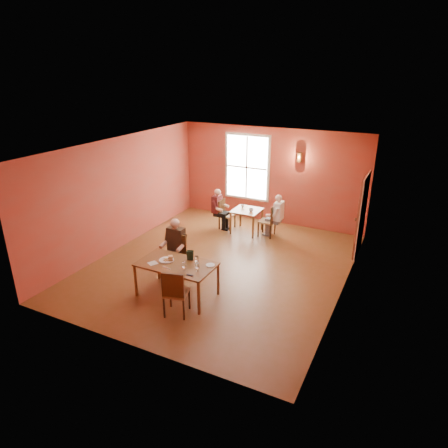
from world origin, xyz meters
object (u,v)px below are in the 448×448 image
at_px(chair_diner_maroon, 227,215).
at_px(second_table, 247,221).
at_px(main_table, 177,279).
at_px(chair_diner_white, 267,221).
at_px(chair_diner_main, 174,258).
at_px(diner_maroon, 226,210).
at_px(diner_main, 173,252).
at_px(diner_white, 268,216).
at_px(chair_empty, 176,291).

bearing_deg(chair_diner_maroon, second_table, 90.00).
distance_m(main_table, chair_diner_maroon, 4.06).
bearing_deg(chair_diner_white, chair_diner_maroon, 90.00).
distance_m(chair_diner_main, diner_maroon, 3.36).
bearing_deg(main_table, second_table, 91.20).
bearing_deg(main_table, chair_diner_maroon, 100.41).
xyz_separation_m(main_table, chair_diner_main, (-0.50, 0.65, 0.13)).
bearing_deg(chair_diner_white, diner_maroon, 90.00).
height_order(chair_diner_maroon, diner_maroon, diner_maroon).
height_order(chair_diner_white, diner_maroon, diner_maroon).
relative_size(diner_main, diner_white, 1.08).
bearing_deg(second_table, chair_diner_maroon, 180.00).
xyz_separation_m(diner_main, diner_white, (1.10, 3.37, -0.05)).
height_order(second_table, diner_maroon, diner_maroon).
relative_size(chair_empty, chair_diner_maroon, 1.12).
bearing_deg(chair_diner_white, chair_diner_main, 162.32).
height_order(diner_white, diner_maroon, diner_white).
bearing_deg(chair_empty, chair_diner_white, 72.36).
relative_size(chair_diner_main, chair_empty, 1.02).
bearing_deg(chair_diner_white, second_table, 90.00).
bearing_deg(main_table, chair_empty, -57.69).
height_order(diner_main, diner_maroon, diner_main).
bearing_deg(chair_diner_main, diner_maroon, -85.49).
height_order(main_table, diner_white, diner_white).
distance_m(main_table, chair_empty, 0.71).
distance_m(chair_diner_main, chair_diner_maroon, 3.35).
bearing_deg(diner_main, chair_diner_main, -90.00).
height_order(diner_main, chair_empty, diner_main).
relative_size(chair_diner_main, chair_diner_white, 1.09).
relative_size(diner_main, chair_diner_maroon, 1.48).
xyz_separation_m(chair_diner_white, diner_maroon, (-1.33, 0.00, 0.13)).
bearing_deg(diner_white, chair_diner_white, 90.00).
height_order(diner_main, second_table, diner_main).
bearing_deg(diner_maroon, chair_empty, 13.93).
height_order(diner_white, chair_diner_maroon, diner_white).
relative_size(chair_diner_main, diner_white, 0.84).
bearing_deg(diner_white, main_table, 171.51).
xyz_separation_m(second_table, chair_diner_white, (0.65, 0.00, 0.12)).
relative_size(chair_diner_main, diner_main, 0.78).
distance_m(chair_diner_main, chair_empty, 1.52).
bearing_deg(diner_white, chair_diner_main, 161.85).
distance_m(diner_main, chair_empty, 1.50).
bearing_deg(diner_main, diner_maroon, -85.53).
height_order(second_table, chair_diner_white, chair_diner_white).
xyz_separation_m(diner_main, chair_diner_white, (1.07, 3.37, -0.19)).
xyz_separation_m(diner_main, second_table, (0.42, 3.37, -0.31)).
height_order(chair_empty, chair_diner_maroon, chair_empty).
distance_m(chair_diner_maroon, diner_maroon, 0.16).
xyz_separation_m(second_table, diner_white, (0.68, 0.00, 0.27)).
bearing_deg(second_table, chair_empty, -84.31).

